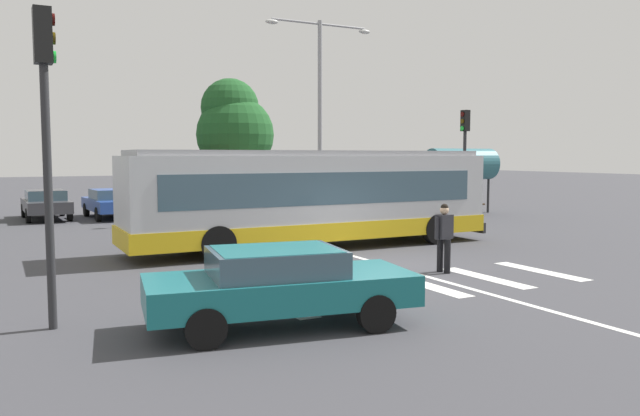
{
  "coord_description": "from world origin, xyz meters",
  "views": [
    {
      "loc": [
        -8.86,
        -13.55,
        2.91
      ],
      "look_at": [
        0.02,
        3.32,
        1.3
      ],
      "focal_mm": 35.03,
      "sensor_mm": 36.0,
      "label": 1
    }
  ],
  "objects_px": {
    "foreground_sedan": "(279,282)",
    "city_transit_bus": "(313,198)",
    "pedestrian_crossing_street": "(444,234)",
    "parked_car_red": "(214,198)",
    "background_tree_right": "(234,127)",
    "traffic_light_near_corner": "(46,118)",
    "parked_car_blue": "(111,202)",
    "traffic_light_far_corner": "(465,148)",
    "twin_arm_street_lamp": "(320,97)",
    "parked_car_charcoal": "(46,203)",
    "parked_car_white": "(265,196)",
    "bus_stop_shelter": "(461,165)",
    "parked_car_black": "(160,199)"
  },
  "relations": [
    {
      "from": "foreground_sedan",
      "to": "pedestrian_crossing_street",
      "type": "bearing_deg",
      "value": 24.93
    },
    {
      "from": "pedestrian_crossing_street",
      "to": "parked_car_blue",
      "type": "distance_m",
      "value": 18.67
    },
    {
      "from": "foreground_sedan",
      "to": "city_transit_bus",
      "type": "bearing_deg",
      "value": 59.32
    },
    {
      "from": "traffic_light_near_corner",
      "to": "bus_stop_shelter",
      "type": "relative_size",
      "value": 1.42
    },
    {
      "from": "parked_car_blue",
      "to": "parked_car_red",
      "type": "relative_size",
      "value": 1.02
    },
    {
      "from": "pedestrian_crossing_street",
      "to": "parked_car_blue",
      "type": "xyz_separation_m",
      "value": [
        -5.03,
        17.97,
        -0.2
      ]
    },
    {
      "from": "foreground_sedan",
      "to": "background_tree_right",
      "type": "height_order",
      "value": "background_tree_right"
    },
    {
      "from": "traffic_light_far_corner",
      "to": "bus_stop_shelter",
      "type": "bearing_deg",
      "value": 51.51
    },
    {
      "from": "parked_car_white",
      "to": "traffic_light_near_corner",
      "type": "bearing_deg",
      "value": -121.76
    },
    {
      "from": "parked_car_red",
      "to": "bus_stop_shelter",
      "type": "height_order",
      "value": "bus_stop_shelter"
    },
    {
      "from": "parked_car_blue",
      "to": "bus_stop_shelter",
      "type": "relative_size",
      "value": 1.23
    },
    {
      "from": "traffic_light_near_corner",
      "to": "parked_car_red",
      "type": "bearing_deg",
      "value": 64.74
    },
    {
      "from": "parked_car_charcoal",
      "to": "parked_car_black",
      "type": "distance_m",
      "value": 5.15
    },
    {
      "from": "pedestrian_crossing_street",
      "to": "background_tree_right",
      "type": "distance_m",
      "value": 21.92
    },
    {
      "from": "background_tree_right",
      "to": "traffic_light_near_corner",
      "type": "bearing_deg",
      "value": -116.88
    },
    {
      "from": "parked_car_blue",
      "to": "pedestrian_crossing_street",
      "type": "bearing_deg",
      "value": -74.36
    },
    {
      "from": "city_transit_bus",
      "to": "parked_car_charcoal",
      "type": "relative_size",
      "value": 2.62
    },
    {
      "from": "parked_car_charcoal",
      "to": "parked_car_red",
      "type": "distance_m",
      "value": 7.86
    },
    {
      "from": "parked_car_white",
      "to": "parked_car_red",
      "type": "bearing_deg",
      "value": 176.84
    },
    {
      "from": "pedestrian_crossing_street",
      "to": "parked_car_black",
      "type": "height_order",
      "value": "pedestrian_crossing_street"
    },
    {
      "from": "twin_arm_street_lamp",
      "to": "parked_car_red",
      "type": "bearing_deg",
      "value": 123.25
    },
    {
      "from": "traffic_light_near_corner",
      "to": "background_tree_right",
      "type": "distance_m",
      "value": 25.2
    },
    {
      "from": "background_tree_right",
      "to": "foreground_sedan",
      "type": "bearing_deg",
      "value": -108.27
    },
    {
      "from": "parked_car_charcoal",
      "to": "traffic_light_far_corner",
      "type": "distance_m",
      "value": 18.95
    },
    {
      "from": "city_transit_bus",
      "to": "traffic_light_far_corner",
      "type": "relative_size",
      "value": 2.45
    },
    {
      "from": "traffic_light_near_corner",
      "to": "background_tree_right",
      "type": "xyz_separation_m",
      "value": [
        11.38,
        22.46,
        1.01
      ]
    },
    {
      "from": "pedestrian_crossing_street",
      "to": "parked_car_red",
      "type": "xyz_separation_m",
      "value": [
        0.11,
        18.45,
        -0.2
      ]
    },
    {
      "from": "parked_car_white",
      "to": "bus_stop_shelter",
      "type": "relative_size",
      "value": 1.22
    },
    {
      "from": "city_transit_bus",
      "to": "foreground_sedan",
      "type": "distance_m",
      "value": 9.21
    },
    {
      "from": "traffic_light_far_corner",
      "to": "parked_car_black",
      "type": "bearing_deg",
      "value": 137.78
    },
    {
      "from": "city_transit_bus",
      "to": "bus_stop_shelter",
      "type": "distance_m",
      "value": 13.49
    },
    {
      "from": "parked_car_white",
      "to": "traffic_light_far_corner",
      "type": "xyz_separation_m",
      "value": [
        5.36,
        -9.47,
        2.48
      ]
    },
    {
      "from": "parked_car_blue",
      "to": "parked_car_black",
      "type": "distance_m",
      "value": 2.53
    },
    {
      "from": "background_tree_right",
      "to": "parked_car_red",
      "type": "bearing_deg",
      "value": -126.1
    },
    {
      "from": "parked_car_charcoal",
      "to": "traffic_light_near_corner",
      "type": "bearing_deg",
      "value": -93.79
    },
    {
      "from": "city_transit_bus",
      "to": "parked_car_white",
      "type": "height_order",
      "value": "city_transit_bus"
    },
    {
      "from": "city_transit_bus",
      "to": "background_tree_right",
      "type": "bearing_deg",
      "value": 78.56
    },
    {
      "from": "parked_car_red",
      "to": "bus_stop_shelter",
      "type": "xyz_separation_m",
      "value": [
        10.62,
        -6.48,
        1.65
      ]
    },
    {
      "from": "parked_car_charcoal",
      "to": "traffic_light_near_corner",
      "type": "relative_size",
      "value": 0.86
    },
    {
      "from": "parked_car_blue",
      "to": "twin_arm_street_lamp",
      "type": "relative_size",
      "value": 0.51
    },
    {
      "from": "parked_car_blue",
      "to": "parked_car_red",
      "type": "bearing_deg",
      "value": 5.32
    },
    {
      "from": "pedestrian_crossing_street",
      "to": "traffic_light_far_corner",
      "type": "height_order",
      "value": "traffic_light_far_corner"
    },
    {
      "from": "twin_arm_street_lamp",
      "to": "pedestrian_crossing_street",
      "type": "bearing_deg",
      "value": -104.79
    },
    {
      "from": "parked_car_charcoal",
      "to": "twin_arm_street_lamp",
      "type": "xyz_separation_m",
      "value": [
        11.25,
        -5.46,
        4.81
      ]
    },
    {
      "from": "traffic_light_far_corner",
      "to": "twin_arm_street_lamp",
      "type": "bearing_deg",
      "value": 136.77
    },
    {
      "from": "foreground_sedan",
      "to": "parked_car_blue",
      "type": "bearing_deg",
      "value": 88.32
    },
    {
      "from": "parked_car_red",
      "to": "background_tree_right",
      "type": "bearing_deg",
      "value": 53.9
    },
    {
      "from": "parked_car_white",
      "to": "background_tree_right",
      "type": "distance_m",
      "value": 4.97
    },
    {
      "from": "twin_arm_street_lamp",
      "to": "city_transit_bus",
      "type": "bearing_deg",
      "value": -119.12
    },
    {
      "from": "parked_car_black",
      "to": "background_tree_right",
      "type": "distance_m",
      "value": 6.82
    }
  ]
}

